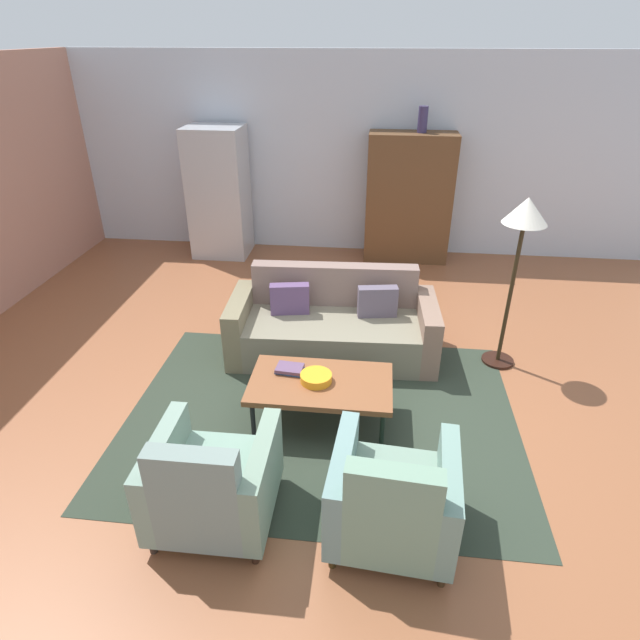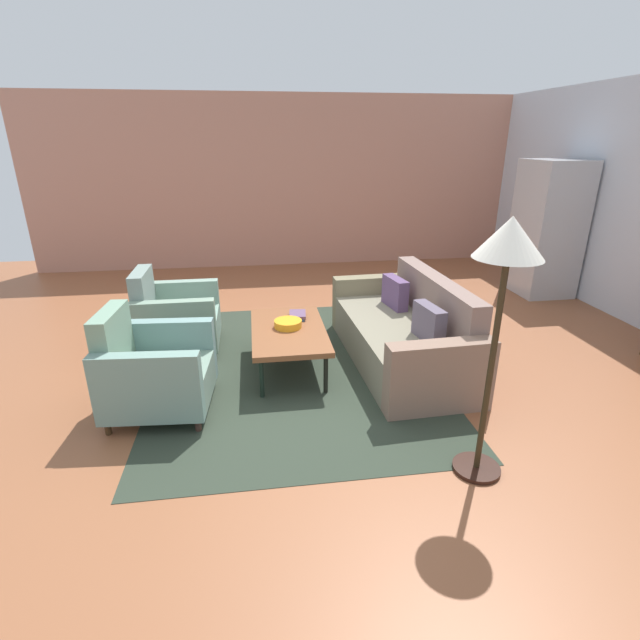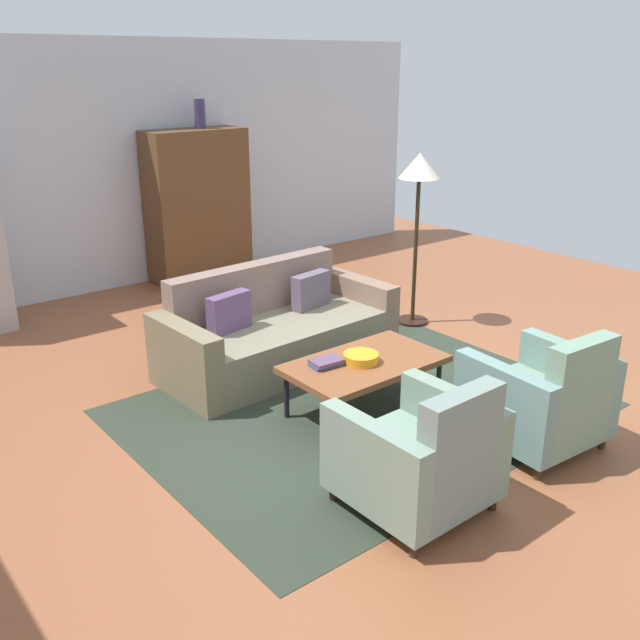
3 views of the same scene
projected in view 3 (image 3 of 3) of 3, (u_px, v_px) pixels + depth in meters
The scene contains 12 objects.
ground_plane at pixel (364, 396), 5.69m from camera, with size 10.29×10.29×0.00m, color brown.
wall_back at pixel (131, 166), 8.18m from camera, with size 8.57×0.12×2.80m, color silver.
area_rug at pixel (359, 407), 5.49m from camera, with size 3.40×2.60×0.01m, color #2D372B.
couch at pixel (274, 333), 6.22m from camera, with size 2.14×0.99×0.86m.
coffee_table at pixel (365, 365), 5.33m from camera, with size 1.20×0.70×0.42m.
armchair_left at pixel (423, 460), 4.13m from camera, with size 0.81×0.81×0.88m.
armchair_right at pixel (543, 402), 4.84m from camera, with size 0.86×0.86×0.88m.
fruit_bowl at pixel (361, 358), 5.28m from camera, with size 0.27×0.27×0.07m, color orange.
book_stack at pixel (326, 362), 5.22m from camera, with size 0.25×0.18×0.05m.
cabinet at pixel (198, 206), 8.49m from camera, with size 1.20×0.51×1.80m.
vase_tall at pixel (200, 114), 8.18m from camera, with size 0.13×0.13×0.33m, color #362E56.
floor_lamp at pixel (419, 182), 6.80m from camera, with size 0.40×0.40×1.72m.
Camera 3 is at (-3.49, -3.77, 2.54)m, focal length 39.58 mm.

